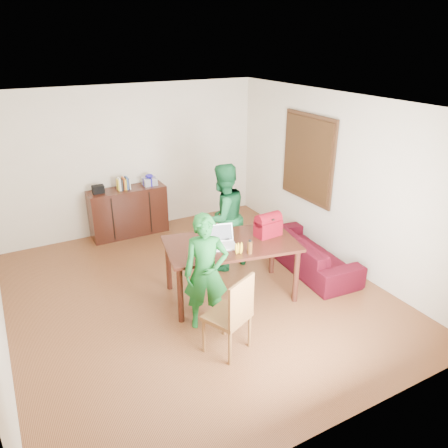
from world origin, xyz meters
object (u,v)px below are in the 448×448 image
bottle (250,247)px  table (231,250)px  chair (228,329)px  person_near (206,273)px  red_bag (268,227)px  sofa (309,252)px  person_far (223,217)px  laptop (223,244)px

bottle → table: bearing=97.7°
chair → person_near: 0.74m
red_bag → sofa: bearing=5.7°
chair → person_far: 2.14m
table → chair: size_ratio=1.92×
person_far → red_bag: bearing=95.8°
laptop → sofa: laptop is taller
chair → laptop: laptop is taller
bottle → red_bag: size_ratio=0.54×
person_near → sofa: bearing=37.7°
red_bag → person_near: bearing=-165.2°
person_far → sofa: size_ratio=0.91×
table → bottle: 0.46m
chair → person_near: (0.00, 0.57, 0.47)m
sofa → laptop: bearing=100.6°
chair → bottle: 1.12m
chair → red_bag: red_bag is taller
bottle → red_bag: bearing=34.2°
red_bag → sofa: red_bag is taller
person_near → red_bag: person_near is taller
chair → red_bag: (1.19, 0.99, 0.68)m
chair → person_far: size_ratio=0.59×
table → person_near: size_ratio=1.28×
person_near → person_far: person_far is taller
table → person_near: (-0.62, -0.46, 0.04)m
person_near → red_bag: 1.28m
person_near → sofa: size_ratio=0.82×
person_near → laptop: (0.45, 0.40, 0.12)m
bottle → sofa: bearing=19.6°
person_far → laptop: bearing=50.0°
laptop → red_bag: bearing=15.7°
red_bag → sofa: size_ratio=0.19×
person_far → person_near: bearing=42.5°
person_far → bottle: 1.24m
person_far → sofa: (1.20, -0.69, -0.58)m
person_near → laptop: person_near is taller
sofa → table: bearing=98.9°
chair → person_near: bearing=65.1°
bottle → red_bag: 0.63m
person_far → chair: bearing=51.9°
laptop → red_bag: red_bag is taller
sofa → person_far: bearing=64.7°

